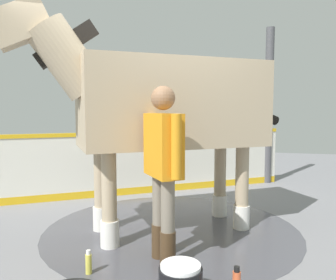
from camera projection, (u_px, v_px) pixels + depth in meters
The scene contains 7 objects.
ground_plane at pixel (164, 228), 4.28m from camera, with size 16.00×16.00×0.02m, color gray.
wet_patch at pixel (172, 229), 4.21m from camera, with size 3.08×3.08×0.00m, color #4C4C54.
barrier_wall at pixel (133, 165), 5.91m from camera, with size 4.86×3.37×1.08m.
roof_post_far at pixel (269, 106), 6.76m from camera, with size 0.16×0.16×3.04m, color #4C4C51.
horse at pixel (163, 106), 4.03m from camera, with size 2.98×2.24×2.60m.
handler at pixel (163, 162), 3.23m from camera, with size 0.47×0.56×1.68m.
bottle_shampoo at pixel (89, 263), 3.06m from camera, with size 0.06×0.06×0.22m.
Camera 1 is at (1.08, -4.02, 1.47)m, focal length 36.73 mm.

